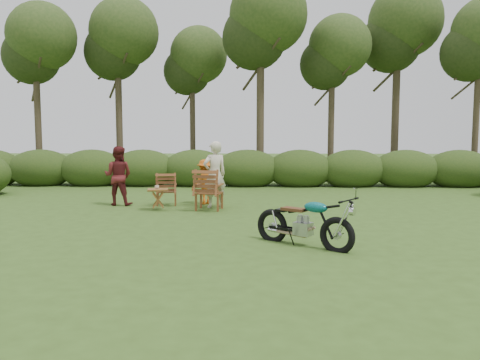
{
  "coord_description": "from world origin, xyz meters",
  "views": [
    {
      "loc": [
        0.24,
        -8.81,
        1.95
      ],
      "look_at": [
        -0.08,
        1.98,
        0.9
      ],
      "focal_mm": 35.0,
      "sensor_mm": 36.0,
      "label": 1
    }
  ],
  "objects_px": {
    "motorcycle": "(303,245)",
    "child": "(205,204)",
    "lawn_chair_right": "(209,210)",
    "adult_b": "(119,205)",
    "lawn_chair_left": "(167,205)",
    "adult_a": "(215,207)",
    "cup": "(157,187)",
    "side_table": "(158,199)"
  },
  "relations": [
    {
      "from": "adult_b",
      "to": "child",
      "type": "height_order",
      "value": "adult_b"
    },
    {
      "from": "cup",
      "to": "child",
      "type": "bearing_deg",
      "value": 43.82
    },
    {
      "from": "lawn_chair_right",
      "to": "lawn_chair_left",
      "type": "height_order",
      "value": "lawn_chair_right"
    },
    {
      "from": "adult_a",
      "to": "lawn_chair_left",
      "type": "bearing_deg",
      "value": -42.12
    },
    {
      "from": "adult_a",
      "to": "child",
      "type": "relative_size",
      "value": 1.41
    },
    {
      "from": "lawn_chair_right",
      "to": "adult_b",
      "type": "height_order",
      "value": "adult_b"
    },
    {
      "from": "adult_b",
      "to": "cup",
      "type": "bearing_deg",
      "value": 151.28
    },
    {
      "from": "child",
      "to": "adult_a",
      "type": "bearing_deg",
      "value": 82.75
    },
    {
      "from": "adult_b",
      "to": "child",
      "type": "relative_size",
      "value": 1.29
    },
    {
      "from": "motorcycle",
      "to": "side_table",
      "type": "xyz_separation_m",
      "value": [
        -3.35,
        3.8,
        0.28
      ]
    },
    {
      "from": "lawn_chair_left",
      "to": "adult_a",
      "type": "bearing_deg",
      "value": 155.9
    },
    {
      "from": "cup",
      "to": "motorcycle",
      "type": "bearing_deg",
      "value": -48.44
    },
    {
      "from": "motorcycle",
      "to": "side_table",
      "type": "height_order",
      "value": "side_table"
    },
    {
      "from": "cup",
      "to": "adult_a",
      "type": "height_order",
      "value": "adult_a"
    },
    {
      "from": "lawn_chair_left",
      "to": "child",
      "type": "relative_size",
      "value": 0.72
    },
    {
      "from": "side_table",
      "to": "adult_b",
      "type": "height_order",
      "value": "adult_b"
    },
    {
      "from": "lawn_chair_left",
      "to": "adult_b",
      "type": "height_order",
      "value": "adult_b"
    },
    {
      "from": "side_table",
      "to": "lawn_chair_left",
      "type": "bearing_deg",
      "value": 86.06
    },
    {
      "from": "motorcycle",
      "to": "lawn_chair_right",
      "type": "distance_m",
      "value": 4.37
    },
    {
      "from": "side_table",
      "to": "child",
      "type": "distance_m",
      "value": 1.59
    },
    {
      "from": "lawn_chair_right",
      "to": "adult_b",
      "type": "xyz_separation_m",
      "value": [
        -2.59,
        0.75,
        0.0
      ]
    },
    {
      "from": "child",
      "to": "adult_b",
      "type": "bearing_deg",
      "value": -28.34
    },
    {
      "from": "motorcycle",
      "to": "lawn_chair_right",
      "type": "bearing_deg",
      "value": 154.65
    },
    {
      "from": "motorcycle",
      "to": "lawn_chair_left",
      "type": "distance_m",
      "value": 5.71
    },
    {
      "from": "child",
      "to": "side_table",
      "type": "bearing_deg",
      "value": 9.67
    },
    {
      "from": "lawn_chair_left",
      "to": "lawn_chair_right",
      "type": "bearing_deg",
      "value": 139.19
    },
    {
      "from": "side_table",
      "to": "adult_a",
      "type": "bearing_deg",
      "value": 18.81
    },
    {
      "from": "motorcycle",
      "to": "child",
      "type": "distance_m",
      "value": 5.38
    },
    {
      "from": "cup",
      "to": "child",
      "type": "height_order",
      "value": "cup"
    },
    {
      "from": "motorcycle",
      "to": "side_table",
      "type": "bearing_deg",
      "value": 168.44
    },
    {
      "from": "side_table",
      "to": "child",
      "type": "bearing_deg",
      "value": 44.66
    },
    {
      "from": "motorcycle",
      "to": "lawn_chair_right",
      "type": "height_order",
      "value": "same"
    },
    {
      "from": "lawn_chair_left",
      "to": "child",
      "type": "xyz_separation_m",
      "value": [
        1.05,
        0.23,
        0.0
      ]
    },
    {
      "from": "cup",
      "to": "side_table",
      "type": "bearing_deg",
      "value": -18.0
    },
    {
      "from": "side_table",
      "to": "adult_a",
      "type": "relative_size",
      "value": 0.31
    },
    {
      "from": "motorcycle",
      "to": "cup",
      "type": "relative_size",
      "value": 16.16
    },
    {
      "from": "adult_b",
      "to": "motorcycle",
      "type": "bearing_deg",
      "value": 139.53
    },
    {
      "from": "motorcycle",
      "to": "adult_a",
      "type": "bearing_deg",
      "value": 151.09
    },
    {
      "from": "adult_b",
      "to": "side_table",
      "type": "bearing_deg",
      "value": 151.53
    },
    {
      "from": "lawn_chair_right",
      "to": "cup",
      "type": "xyz_separation_m",
      "value": [
        -1.35,
        -0.07,
        0.6
      ]
    },
    {
      "from": "motorcycle",
      "to": "child",
      "type": "height_order",
      "value": "child"
    },
    {
      "from": "cup",
      "to": "adult_b",
      "type": "relative_size",
      "value": 0.07
    }
  ]
}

